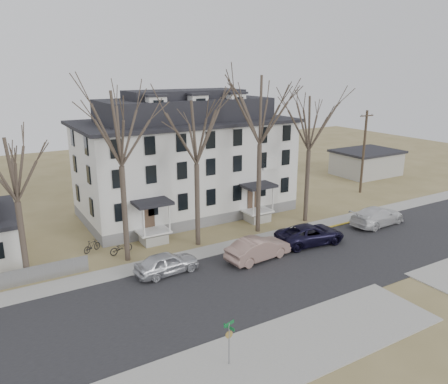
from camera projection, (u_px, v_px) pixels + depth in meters
ground at (326, 277)px, 30.40m from camera, size 120.00×120.00×0.00m
main_road at (307, 266)px, 32.06m from camera, size 120.00×10.00×0.04m
far_sidewalk at (260, 240)px, 37.02m from camera, size 120.00×2.00×0.08m
near_sidewalk_left at (279, 352)px, 22.35m from camera, size 20.00×5.00×0.08m
yellow_curb at (312, 232)px, 38.73m from camera, size 14.00×0.25×0.06m
boarding_house at (186, 159)px, 42.81m from camera, size 20.80×12.36×12.05m
distant_building at (366, 162)px, 59.23m from camera, size 8.50×6.50×3.35m
tree_far_left at (119, 123)px, 30.29m from camera, size 8.40×8.40×13.72m
tree_mid_left at (196, 128)px, 33.43m from camera, size 7.80×7.80×12.74m
tree_center at (261, 105)px, 35.96m from camera, size 9.00×9.00×14.70m
tree_mid_right at (310, 119)px, 39.06m from camera, size 7.80×7.80×12.74m
tree_bungalow at (13, 166)px, 27.48m from camera, size 6.60×6.60×10.78m
utility_pole_far at (364, 151)px, 49.70m from camera, size 2.00×0.28×9.50m
car_silver at (167, 263)px, 30.70m from camera, size 4.70×2.15×1.56m
car_tan at (258, 249)px, 32.93m from camera, size 5.41×2.39×1.73m
car_navy at (310, 235)px, 35.96m from camera, size 6.08×3.35×1.61m
car_white at (377, 216)px, 40.23m from camera, size 5.99×2.78×1.69m
bicycle_left at (121, 248)px, 34.04m from camera, size 2.01×1.03×1.01m
bicycle_right at (92, 246)px, 34.37m from camera, size 1.66×1.15×0.98m
street_sign at (229, 337)px, 20.96m from camera, size 0.68×0.68×2.39m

